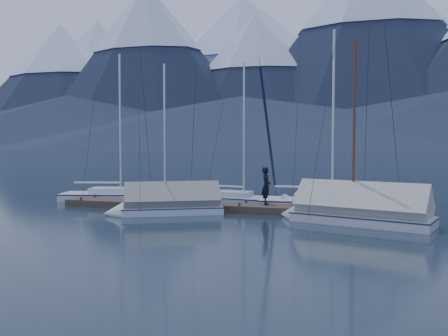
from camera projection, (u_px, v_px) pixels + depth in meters
The scene contains 10 objects.
ground at pixel (212, 216), 22.56m from camera, with size 1000.00×1000.00×0.00m, color black.
mountain_range at pixel (360, 73), 373.36m from camera, with size 877.00×584.00×150.50m.
dock at pixel (224, 208), 24.47m from camera, with size 18.00×1.50×0.54m.
mooring_posts at pixel (215, 203), 24.60m from camera, with size 15.12×1.52×0.35m.
sailboat_open_left at pixel (129, 198), 28.69m from camera, with size 7.60×3.80×9.68m.
sailboat_open_mid at pixel (252, 202), 26.71m from camera, with size 6.92×3.12×8.86m.
sailboat_open_right at pixel (343, 206), 24.74m from camera, with size 7.84×3.34×10.27m.
sailboat_covered_near at pixel (350, 213), 20.67m from camera, with size 7.11×3.94×8.85m.
sailboat_covered_far at pixel (163, 206), 23.21m from camera, with size 5.89×4.09×8.04m.
person at pixel (266, 186), 24.13m from camera, with size 0.70×0.46×1.93m, color black.
Camera 1 is at (6.84, -21.35, 3.48)m, focal length 38.00 mm.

